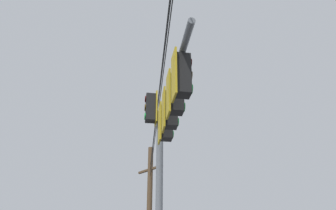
{
  "coord_description": "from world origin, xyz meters",
  "views": [
    {
      "loc": [
        -5.54,
        -7.24,
        2.04
      ],
      "look_at": [
        -0.89,
        -1.0,
        5.97
      ],
      "focal_mm": 36.58,
      "sensor_mm": 36.0,
      "label": 1
    }
  ],
  "objects": [
    {
      "name": "signal_mast_assembly",
      "position": [
        -0.7,
        -0.64,
        5.26
      ],
      "size": [
        2.8,
        4.55,
        7.22
      ],
      "color": "slate",
      "rests_on": "ground"
    },
    {
      "name": "overhead_wire_span",
      "position": [
        -0.62,
        -0.37,
        7.47
      ],
      "size": [
        12.16,
        19.28,
        1.2
      ],
      "color": "black"
    }
  ]
}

